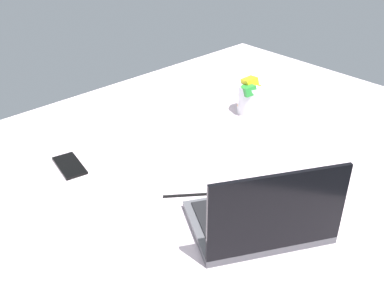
{
  "coord_description": "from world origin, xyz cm",
  "views": [
    {
      "loc": [
        91.06,
        85.3,
        93.76
      ],
      "look_at": [
        11.15,
        -1.37,
        24.0
      ],
      "focal_mm": 41.3,
      "sensor_mm": 36.0,
      "label": 1
    }
  ],
  "objects": [
    {
      "name": "bed_mattress",
      "position": [
        0.0,
        0.0,
        9.0
      ],
      "size": [
        180.0,
        140.0,
        18.0
      ],
      "primitive_type": "cube",
      "color": "silver",
      "rests_on": "ground"
    },
    {
      "name": "laptop",
      "position": [
        21.26,
        34.84,
        22.41
      ],
      "size": [
        39.94,
        35.8,
        23.0
      ],
      "rotation": [
        0.0,
        0.0,
        -0.49
      ],
      "color": "#4C4C51",
      "rests_on": "bed_mattress"
    },
    {
      "name": "snack_cup",
      "position": [
        -27.92,
        -11.85,
        24.2
      ],
      "size": [
        9.82,
        9.41,
        13.85
      ],
      "color": "silver",
      "rests_on": "bed_mattress"
    },
    {
      "name": "cell_phone",
      "position": [
        41.55,
        -24.45,
        18.4
      ],
      "size": [
        9.14,
        14.97,
        0.8
      ],
      "primitive_type": "cube",
      "rotation": [
        0.0,
        0.0,
        6.11
      ],
      "color": "black",
      "rests_on": "bed_mattress"
    },
    {
      "name": "charger_cable",
      "position": [
        23.45,
        12.45,
        18.3
      ],
      "size": [
        13.9,
        10.76,
        0.6
      ],
      "primitive_type": "cube",
      "rotation": [
        0.0,
        0.0,
        -0.65
      ],
      "color": "black",
      "rests_on": "bed_mattress"
    }
  ]
}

